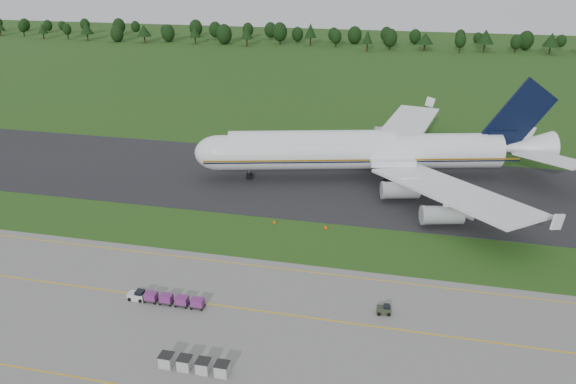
% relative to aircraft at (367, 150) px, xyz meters
% --- Properties ---
extents(ground, '(600.00, 600.00, 0.00)m').
position_rel_aircraft_xyz_m(ground, '(-11.75, -33.18, -6.49)').
color(ground, '#214514').
rests_on(ground, ground).
extents(apron, '(300.00, 52.00, 0.06)m').
position_rel_aircraft_xyz_m(apron, '(-11.75, -67.18, -6.46)').
color(apron, slate).
rests_on(apron, ground).
extents(taxiway, '(300.00, 40.00, 0.08)m').
position_rel_aircraft_xyz_m(taxiway, '(-11.75, -5.18, -6.45)').
color(taxiway, black).
rests_on(taxiway, ground).
extents(apron_markings, '(300.00, 30.20, 0.01)m').
position_rel_aircraft_xyz_m(apron_markings, '(-11.75, -60.16, -6.43)').
color(apron_markings, '#E6AD0D').
rests_on(apron_markings, apron).
extents(tree_line, '(530.37, 22.01, 12.00)m').
position_rel_aircraft_xyz_m(tree_line, '(-0.52, 187.34, -0.28)').
color(tree_line, black).
rests_on(tree_line, ground).
extents(aircraft, '(81.01, 76.49, 22.74)m').
position_rel_aircraft_xyz_m(aircraft, '(0.00, 0.00, 0.00)').
color(aircraft, white).
rests_on(aircraft, ground).
extents(baggage_train, '(11.74, 1.50, 1.44)m').
position_rel_aircraft_xyz_m(baggage_train, '(-23.52, -56.39, -5.67)').
color(baggage_train, silver).
rests_on(baggage_train, apron).
extents(utility_cart, '(2.09, 1.43, 1.07)m').
position_rel_aircraft_xyz_m(utility_cart, '(7.68, -51.88, -5.91)').
color(utility_cart, '#283021').
rests_on(utility_cart, apron).
extents(uld_row, '(8.87, 1.67, 1.65)m').
position_rel_aircraft_xyz_m(uld_row, '(-14.05, -68.81, -5.61)').
color(uld_row, '#ADADAD').
rests_on(uld_row, apron).
extents(edge_markers, '(10.25, 0.30, 0.60)m').
position_rel_aircraft_xyz_m(edge_markers, '(-9.48, -27.55, -6.22)').
color(edge_markers, '#FF5208').
rests_on(edge_markers, ground).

